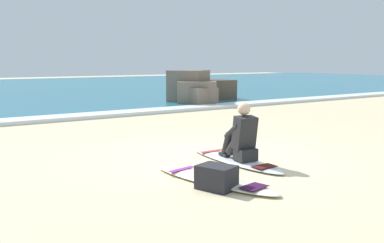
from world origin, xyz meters
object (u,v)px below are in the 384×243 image
(surfboard_spare_near, at_px, (213,179))
(beach_bag, at_px, (217,177))
(surfboard_main, at_px, (234,160))
(surfer_seated, at_px, (242,138))

(surfboard_spare_near, distance_m, beach_bag, 0.38)
(surfboard_main, xyz_separation_m, beach_bag, (-1.22, -1.08, 0.12))
(surfer_seated, distance_m, beach_bag, 1.56)
(surfboard_main, relative_size, surfer_seated, 2.44)
(surfboard_main, xyz_separation_m, surfboard_spare_near, (-1.04, -0.77, 0.00))
(surfer_seated, bearing_deg, beach_bag, -143.41)
(surfboard_main, xyz_separation_m, surfer_seated, (0.01, -0.17, 0.40))
(surfboard_main, relative_size, surfboard_spare_near, 1.01)
(surfboard_main, relative_size, beach_bag, 4.80)
(surfboard_main, bearing_deg, surfer_seated, -87.22)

